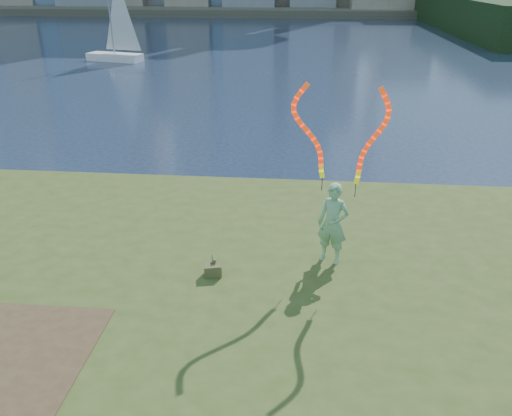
# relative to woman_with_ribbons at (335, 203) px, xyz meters

# --- Properties ---
(ground) EXTENTS (320.00, 320.00, 0.00)m
(ground) POSITION_rel_woman_with_ribbons_xyz_m (-3.58, -0.54, -2.19)
(ground) COLOR #18243C
(ground) RESTS_ON ground
(grassy_knoll) EXTENTS (20.00, 18.00, 0.80)m
(grassy_knoll) POSITION_rel_woman_with_ribbons_xyz_m (-3.58, -2.84, -1.85)
(grassy_knoll) COLOR #3B4B1A
(grassy_knoll) RESTS_ON ground
(far_shore) EXTENTS (320.00, 40.00, 1.20)m
(far_shore) POSITION_rel_woman_with_ribbons_xyz_m (-3.58, 94.46, -1.59)
(far_shore) COLOR #464233
(far_shore) RESTS_ON ground
(woman_with_ribbons) EXTENTS (1.99, 0.85, 4.20)m
(woman_with_ribbons) POSITION_rel_woman_with_ribbons_xyz_m (0.00, 0.00, 0.00)
(woman_with_ribbons) COLOR #237F2D
(woman_with_ribbons) RESTS_ON grassy_knoll
(canvas_bag) EXTENTS (0.41, 0.46, 0.35)m
(canvas_bag) POSITION_rel_woman_with_ribbons_xyz_m (-2.52, -0.87, -1.25)
(canvas_bag) COLOR #494825
(canvas_bag) RESTS_ON grassy_knoll
(sailboat) EXTENTS (4.94, 2.59, 7.44)m
(sailboat) POSITION_rel_woman_with_ribbons_xyz_m (-16.06, 31.43, -0.91)
(sailboat) COLOR white
(sailboat) RESTS_ON ground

